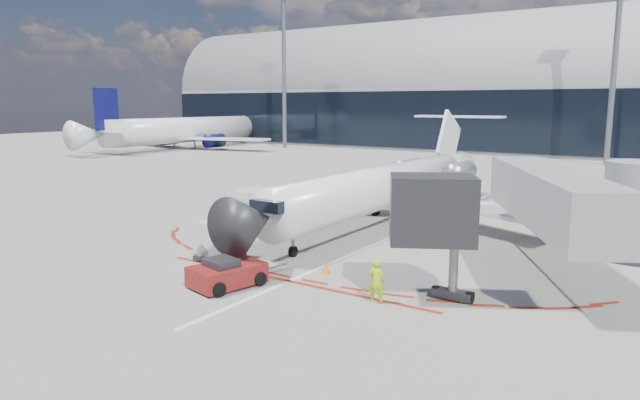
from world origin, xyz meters
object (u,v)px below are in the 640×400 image
Objects in this scene: pushback_tug at (227,274)px; uld_container at (220,240)px; ramp_worker at (376,281)px; regional_jet at (387,185)px.

uld_container is (-3.18, 2.97, 0.41)m from pushback_tug.
uld_container reaches higher than ramp_worker.
ramp_worker is 9.48m from uld_container.
pushback_tug is 4.37m from uld_container.
pushback_tug is (0.42, -15.65, -1.83)m from regional_jet.
ramp_worker is at bearing 28.34° from pushback_tug.
regional_jet is 15.77m from pushback_tug.
regional_jet reaches higher than ramp_worker.
pushback_tug is at bearing -88.45° from regional_jet.
regional_jet is 13.06m from uld_container.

